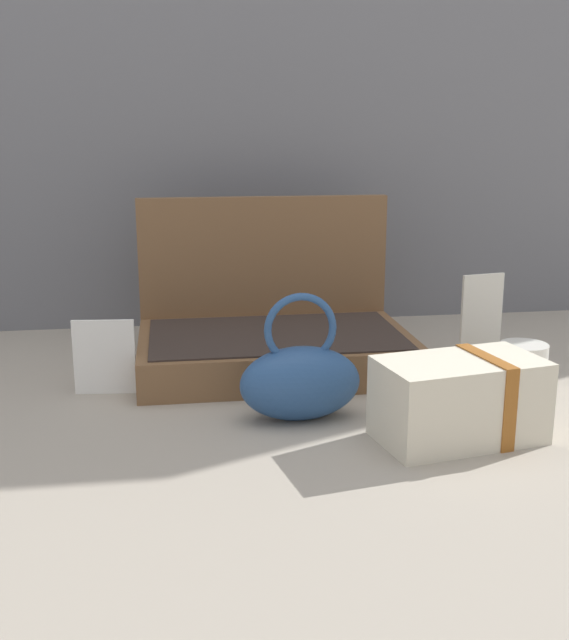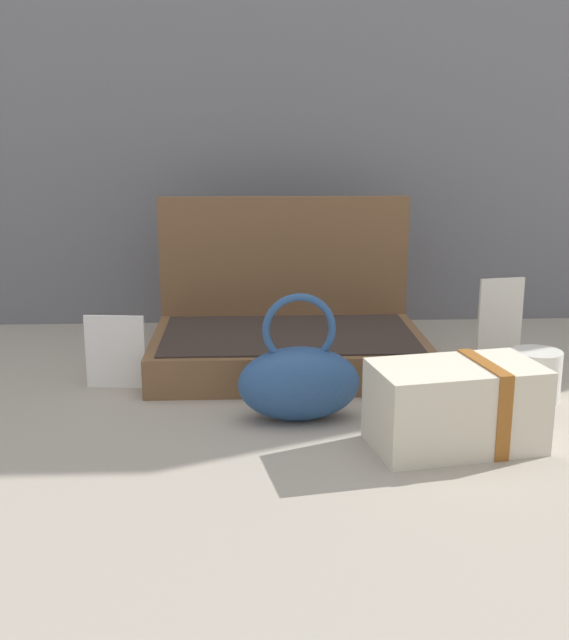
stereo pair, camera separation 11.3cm
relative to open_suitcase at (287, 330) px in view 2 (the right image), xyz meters
name	(u,v)px [view 2 (the right image)]	position (x,y,z in m)	size (l,w,h in m)	color
ground_plane	(273,410)	(-0.03, -0.24, -0.06)	(6.00, 6.00, 0.00)	#9E9384
open_suitcase	(287,330)	(0.00, 0.00, 0.00)	(0.48, 0.32, 0.29)	brown
teal_pouch_handbag	(299,380)	(0.00, -0.28, 0.00)	(0.18, 0.10, 0.19)	#284C7F
cream_toiletry_bag	(458,406)	(0.21, -0.38, -0.01)	(0.24, 0.16, 0.12)	beige
coffee_mug	(534,376)	(0.38, -0.21, -0.02)	(0.11, 0.08, 0.08)	silver
info_card_left	(115,352)	(-0.29, -0.12, 0.00)	(0.10, 0.01, 0.12)	white
poster_card_right	(500,326)	(0.37, -0.07, 0.02)	(0.08, 0.01, 0.17)	silver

